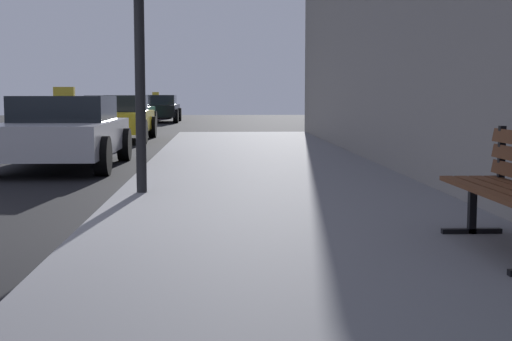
% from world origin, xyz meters
% --- Properties ---
extents(sidewalk, '(4.00, 32.00, 0.15)m').
position_xyz_m(sidewalk, '(4.00, 0.00, 0.07)').
color(sidewalk, slate).
rests_on(sidewalk, ground_plane).
extents(car_silver, '(2.03, 4.19, 1.43)m').
position_xyz_m(car_silver, '(0.45, 6.64, 0.65)').
color(car_silver, '#B7B7BF').
rests_on(car_silver, ground_plane).
extents(car_yellow, '(1.95, 4.34, 1.27)m').
position_xyz_m(car_yellow, '(0.33, 14.32, 0.65)').
color(car_yellow, yellow).
rests_on(car_yellow, ground_plane).
extents(car_green, '(1.92, 4.33, 1.27)m').
position_xyz_m(car_green, '(-0.23, 21.27, 0.65)').
color(car_green, '#196638').
rests_on(car_green, ground_plane).
extents(car_black, '(1.97, 4.29, 1.27)m').
position_xyz_m(car_black, '(0.36, 28.28, 0.65)').
color(car_black, black).
rests_on(car_black, ground_plane).
extents(car_red, '(1.96, 4.02, 1.43)m').
position_xyz_m(car_red, '(-0.33, 34.46, 0.65)').
color(car_red, red).
rests_on(car_red, ground_plane).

